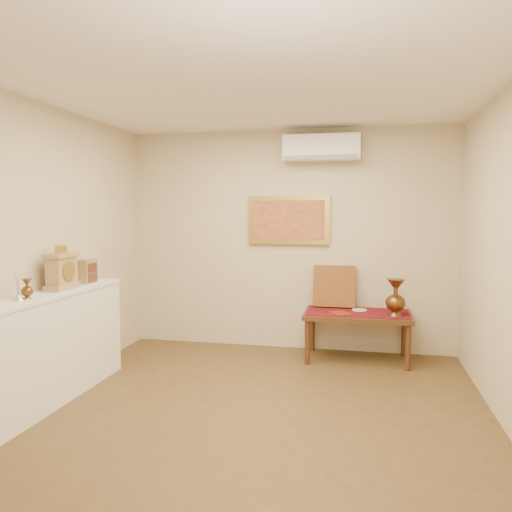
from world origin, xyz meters
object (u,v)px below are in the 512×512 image
(mantel_clock, at_px, (62,271))
(wooden_chest, at_px, (86,271))
(display_ledge, at_px, (48,348))
(low_table, at_px, (357,318))
(brass_urn_tall, at_px, (396,293))

(mantel_clock, relative_size, wooden_chest, 1.68)
(display_ledge, xyz_separation_m, low_table, (2.67, 1.88, -0.01))
(display_ledge, distance_m, wooden_chest, 0.90)
(display_ledge, bearing_deg, mantel_clock, 89.33)
(brass_urn_tall, xyz_separation_m, wooden_chest, (-3.09, -1.11, 0.30))
(mantel_clock, distance_m, low_table, 3.21)
(brass_urn_tall, height_order, wooden_chest, wooden_chest)
(wooden_chest, bearing_deg, brass_urn_tall, 19.84)
(brass_urn_tall, relative_size, mantel_clock, 1.20)
(brass_urn_tall, height_order, low_table, brass_urn_tall)
(mantel_clock, height_order, low_table, mantel_clock)
(brass_urn_tall, relative_size, low_table, 0.41)
(brass_urn_tall, bearing_deg, display_ledge, -150.13)
(mantel_clock, relative_size, low_table, 0.34)
(display_ledge, height_order, wooden_chest, wooden_chest)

